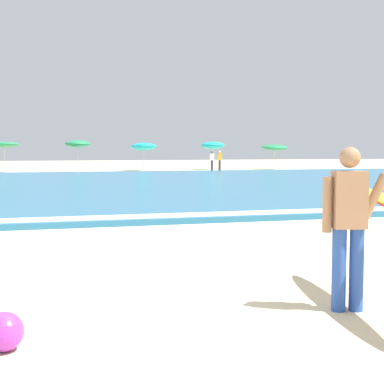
{
  "coord_description": "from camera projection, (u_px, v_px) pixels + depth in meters",
  "views": [
    {
      "loc": [
        -0.45,
        -5.96,
        1.71
      ],
      "look_at": [
        1.73,
        1.8,
        1.1
      ],
      "focal_mm": 53.48,
      "sensor_mm": 36.0,
      "label": 1
    }
  ],
  "objects": [
    {
      "name": "ground_plane",
      "position": [
        79.0,
        313.0,
        5.97
      ],
      "size": [
        160.0,
        160.0,
        0.0
      ],
      "primitive_type": "plane",
      "color": "beige"
    },
    {
      "name": "sea",
      "position": [
        42.0,
        186.0,
        25.61
      ],
      "size": [
        120.0,
        28.0,
        0.14
      ],
      "primitive_type": "cube",
      "color": "teal",
      "rests_on": "ground"
    },
    {
      "name": "surf_foam",
      "position": [
        54.0,
        219.0,
        12.74
      ],
      "size": [
        120.0,
        0.83,
        0.01
      ],
      "primitive_type": "cube",
      "color": "white",
      "rests_on": "sea"
    },
    {
      "name": "surfer_with_board",
      "position": [
        374.0,
        213.0,
        5.97
      ],
      "size": [
        1.26,
        2.96,
        1.73
      ],
      "color": "#284CA3",
      "rests_on": "ground"
    },
    {
      "name": "beach_umbrella_1",
      "position": [
        4.0,
        145.0,
        42.06
      ],
      "size": [
        2.15,
        2.16,
        2.29
      ],
      "color": "beige",
      "rests_on": "ground"
    },
    {
      "name": "beach_umbrella_2",
      "position": [
        78.0,
        144.0,
        41.96
      ],
      "size": [
        1.83,
        1.84,
        2.37
      ],
      "color": "beige",
      "rests_on": "ground"
    },
    {
      "name": "beach_umbrella_3",
      "position": [
        144.0,
        147.0,
        44.92
      ],
      "size": [
        1.98,
        2.01,
        2.24
      ],
      "color": "beige",
      "rests_on": "ground"
    },
    {
      "name": "beach_umbrella_4",
      "position": [
        213.0,
        145.0,
        47.49
      ],
      "size": [
        1.96,
        1.97,
        2.33
      ],
      "color": "beige",
      "rests_on": "ground"
    },
    {
      "name": "beach_umbrella_5",
      "position": [
        275.0,
        147.0,
        48.54
      ],
      "size": [
        2.24,
        2.26,
        2.16
      ],
      "color": "beige",
      "rests_on": "ground"
    },
    {
      "name": "beachgoer_near_row_left",
      "position": [
        212.0,
        160.0,
        43.93
      ],
      "size": [
        0.32,
        0.2,
        1.58
      ],
      "color": "#383842",
      "rests_on": "ground"
    },
    {
      "name": "beachgoer_near_row_mid",
      "position": [
        220.0,
        160.0,
        44.75
      ],
      "size": [
        0.32,
        0.2,
        1.58
      ],
      "color": "#383842",
      "rests_on": "ground"
    },
    {
      "name": "beach_ball",
      "position": [
        4.0,
        332.0,
        4.82
      ],
      "size": [
        0.34,
        0.34,
        0.34
      ],
      "primitive_type": "sphere",
      "color": "purple",
      "rests_on": "ground"
    }
  ]
}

